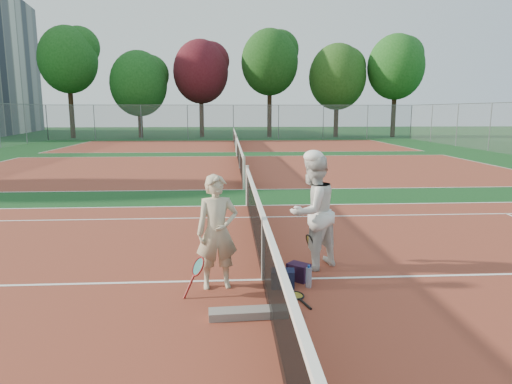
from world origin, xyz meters
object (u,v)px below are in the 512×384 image
racket_spare (295,295)px  net_main (263,248)px  player_b (312,212)px  sports_bag_purple (299,272)px  player_a (217,232)px  racket_red (198,277)px  sports_bag_navy (283,279)px  racket_black_held (310,252)px  water_bottle (309,278)px

racket_spare → net_main: bearing=14.5°
player_b → sports_bag_purple: 1.02m
player_a → player_b: player_b is taller
racket_red → sports_bag_purple: size_ratio=1.68×
net_main → racket_spare: (0.40, -0.65, -0.49)m
net_main → sports_bag_navy: (0.26, -0.31, -0.38)m
racket_red → racket_spare: (1.34, -0.13, -0.25)m
player_a → sports_bag_purple: (1.22, 0.19, -0.70)m
sports_bag_purple → player_b: bearing=62.1°
racket_black_held → sports_bag_purple: 0.56m
net_main → water_bottle: net_main is taller
racket_red → water_bottle: size_ratio=1.80×
net_main → sports_bag_navy: bearing=-49.6°
racket_red → sports_bag_navy: 1.23m
player_a → sports_bag_navy: (0.94, -0.08, -0.70)m
racket_black_held → water_bottle: 0.79m
racket_red → sports_bag_purple: (1.48, 0.48, -0.14)m
player_a → sports_bag_navy: size_ratio=4.93×
player_b → sports_bag_navy: bearing=18.3°
racket_spare → water_bottle: bearing=-54.2°
player_a → player_b: (1.51, 0.75, 0.11)m
racket_black_held → player_a: bearing=6.3°
sports_bag_navy → racket_spare: bearing=-68.5°
player_a → racket_black_held: (1.48, 0.66, -0.54)m
player_a → player_b: 1.70m
racket_red → racket_spare: racket_red is taller
racket_spare → sports_bag_navy: bearing=4.6°
racket_black_held → sports_bag_navy: (-0.53, -0.74, -0.16)m
player_b → sports_bag_navy: 1.29m
racket_spare → sports_bag_navy: size_ratio=1.79×
player_b → racket_red: (-1.78, -1.04, -0.66)m
net_main → sports_bag_purple: 0.66m
player_b → racket_black_held: (-0.04, -0.09, -0.64)m
sports_bag_navy → water_bottle: water_bottle is taller
sports_bag_navy → net_main: bearing=130.4°
racket_red → racket_black_held: (1.74, 0.95, 0.02)m
sports_bag_purple → water_bottle: water_bottle is taller
net_main → racket_black_held: 0.93m
sports_bag_navy → sports_bag_purple: sports_bag_navy is taller
net_main → player_b: bearing=31.9°
racket_red → racket_spare: size_ratio=0.90×
racket_black_held → water_bottle: bearing=60.6°
racket_red → racket_spare: bearing=-37.0°
player_b → racket_black_held: 0.65m
racket_spare → racket_black_held: bearing=-37.1°
racket_red → sports_bag_navy: size_ratio=1.61×
player_a → racket_red: (-0.26, -0.29, -0.56)m
racket_red → sports_bag_navy: racket_red is taller
racket_spare → player_a: bearing=51.9°
player_b → racket_spare: bearing=32.5°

